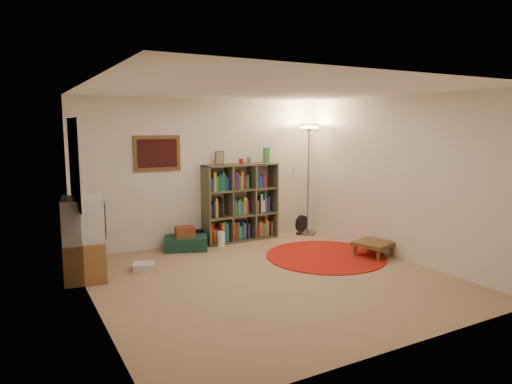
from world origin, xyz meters
TOP-DOWN VIEW (x-y plane):
  - room at (-0.05, 0.05)m, footprint 4.54×4.54m
  - bookshelf at (0.58, 2.10)m, footprint 1.39×0.42m
  - floor_lamp at (1.92, 1.87)m, footprint 0.45×0.45m
  - floor_fan at (1.81, 1.91)m, footprint 0.32×0.22m
  - tv_stand at (-2.17, 1.25)m, footprint 0.63×0.82m
  - dvd_box at (-1.40, 1.21)m, footprint 0.36×0.32m
  - suitcase at (-0.49, 1.94)m, footprint 0.81×0.67m
  - wicker_basket at (-0.52, 1.91)m, footprint 0.34×0.27m
  - duffel_bag at (-0.08, 2.29)m, footprint 0.40×0.35m
  - paper_towel at (0.10, 1.83)m, footprint 0.16×0.16m
  - red_rug at (1.30, 0.49)m, footprint 1.88×1.88m
  - side_table at (1.96, 0.14)m, footprint 0.64×0.64m

SIDE VIEW (x-z plane):
  - red_rug at x=1.30m, z-range 0.00..0.02m
  - dvd_box at x=-1.40m, z-range 0.00..0.10m
  - suitcase at x=-0.49m, z-range 0.00..0.22m
  - duffel_bag at x=-0.08m, z-range 0.00..0.25m
  - paper_towel at x=0.10m, z-range 0.00..0.26m
  - floor_fan at x=1.81m, z-range 0.00..0.37m
  - side_table at x=1.96m, z-range 0.08..0.32m
  - wicker_basket at x=-0.52m, z-range 0.22..0.40m
  - tv_stand at x=-2.17m, z-range -0.02..1.08m
  - bookshelf at x=0.58m, z-range -0.16..1.50m
  - room at x=-0.05m, z-range -0.01..2.53m
  - floor_lamp at x=1.92m, z-range 0.69..2.77m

